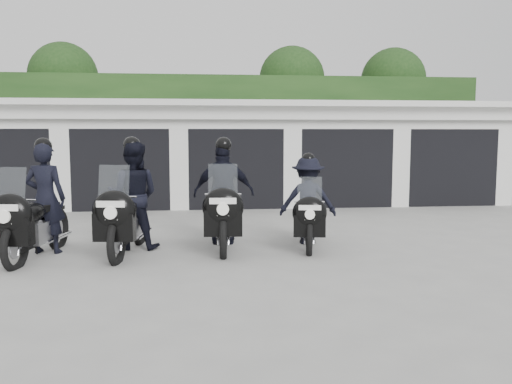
{
  "coord_description": "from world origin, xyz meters",
  "views": [
    {
      "loc": [
        -1.04,
        -9.29,
        2.07
      ],
      "look_at": [
        -0.03,
        0.1,
        1.05
      ],
      "focal_mm": 38.0,
      "sensor_mm": 36.0,
      "label": 1
    }
  ],
  "objects": [
    {
      "name": "ground",
      "position": [
        0.0,
        0.0,
        0.0
      ],
      "size": [
        80.0,
        80.0,
        0.0
      ],
      "primitive_type": "plane",
      "color": "#9B9B96",
      "rests_on": "ground"
    },
    {
      "name": "police_bike_b",
      "position": [
        -2.23,
        0.32,
        0.88
      ],
      "size": [
        1.04,
        2.39,
        2.08
      ],
      "rotation": [
        0.0,
        0.0,
        -0.13
      ],
      "color": "black",
      "rests_on": "ground"
    },
    {
      "name": "police_bike_c",
      "position": [
        -0.58,
        0.59,
        0.88
      ],
      "size": [
        1.16,
        2.38,
        2.07
      ],
      "rotation": [
        0.0,
        0.0,
        -0.06
      ],
      "color": "black",
      "rests_on": "ground"
    },
    {
      "name": "background_vegetation",
      "position": [
        0.37,
        12.92,
        2.77
      ],
      "size": [
        20.0,
        3.9,
        5.8
      ],
      "color": "#183613",
      "rests_on": "ground"
    },
    {
      "name": "police_bike_d",
      "position": [
        0.99,
        0.51,
        0.75
      ],
      "size": [
        1.14,
        2.02,
        1.77
      ],
      "rotation": [
        0.0,
        0.0,
        -0.17
      ],
      "color": "black",
      "rests_on": "ground"
    },
    {
      "name": "police_bike_a",
      "position": [
        -3.73,
        0.01,
        0.82
      ],
      "size": [
        0.94,
        2.36,
        2.06
      ],
      "rotation": [
        0.0,
        0.0,
        -0.16
      ],
      "color": "black",
      "rests_on": "ground"
    },
    {
      "name": "garage_block",
      "position": [
        -0.0,
        8.06,
        1.42
      ],
      "size": [
        16.4,
        6.8,
        2.96
      ],
      "color": "silver",
      "rests_on": "ground"
    }
  ]
}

